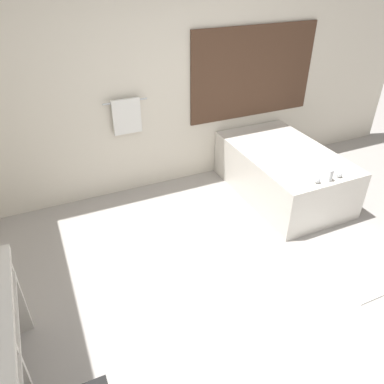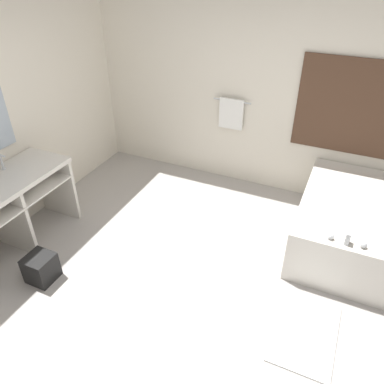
% 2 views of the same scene
% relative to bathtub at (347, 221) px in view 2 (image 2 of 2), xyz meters
% --- Properties ---
extents(ground_plane, '(16.00, 16.00, 0.00)m').
position_rel_bathtub_xyz_m(ground_plane, '(-1.35, -1.37, -0.32)').
color(ground_plane, '#A8A39E').
rests_on(ground_plane, ground).
extents(wall_back_with_blinds, '(7.40, 0.13, 2.70)m').
position_rel_bathtub_xyz_m(wall_back_with_blinds, '(-1.30, 0.86, 1.03)').
color(wall_back_with_blinds, silver).
rests_on(wall_back_with_blinds, ground_plane).
extents(vanity_counter, '(0.59, 1.45, 0.85)m').
position_rel_bathtub_xyz_m(vanity_counter, '(-3.24, -1.53, 0.31)').
color(vanity_counter, silver).
rests_on(vanity_counter, ground_plane).
extents(sink_faucet, '(0.09, 0.04, 0.18)m').
position_rel_bathtub_xyz_m(sink_faucet, '(-3.40, -1.34, 0.62)').
color(sink_faucet, silver).
rests_on(sink_faucet, vanity_counter).
extents(bathtub, '(1.00, 1.64, 0.69)m').
position_rel_bathtub_xyz_m(bathtub, '(0.00, 0.00, 0.00)').
color(bathtub, silver).
rests_on(bathtub, ground_plane).
extents(waste_bin, '(0.26, 0.26, 0.28)m').
position_rel_bathtub_xyz_m(waste_bin, '(-2.67, -1.80, -0.17)').
color(waste_bin, black).
rests_on(waste_bin, ground_plane).
extents(bath_mat, '(0.52, 0.82, 0.02)m').
position_rel_bathtub_xyz_m(bath_mat, '(-0.15, -1.35, -0.31)').
color(bath_mat, white).
rests_on(bath_mat, ground_plane).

